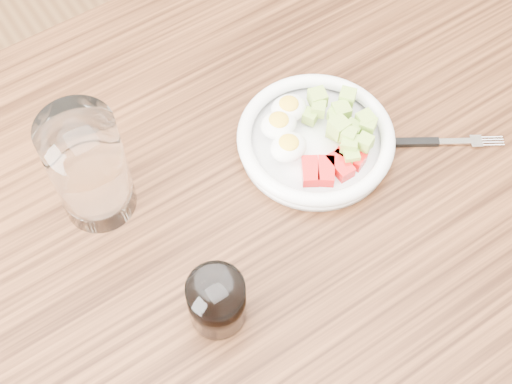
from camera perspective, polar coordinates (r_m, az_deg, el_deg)
ground at (r=1.66m, az=0.49°, el=-14.14°), size 4.00×4.00×0.00m
dining_table at (r=1.04m, az=0.77°, el=-3.78°), size 1.50×0.90×0.77m
bowl at (r=0.99m, az=4.79°, el=4.33°), size 0.22×0.22×0.05m
fork at (r=1.03m, az=13.42°, el=3.91°), size 0.16×0.11×0.01m
water_glass at (r=0.90m, az=-13.25°, el=1.89°), size 0.10×0.10×0.17m
coffee_glass at (r=0.85m, az=-3.15°, el=-8.74°), size 0.07×0.07×0.08m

